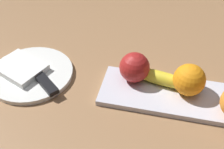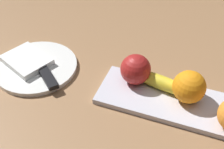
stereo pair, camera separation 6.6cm
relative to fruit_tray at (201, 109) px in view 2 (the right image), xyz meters
The scene contains 8 objects.
ground_plane 0.02m from the fruit_tray, 145.31° to the left, with size 2.40×2.40×0.00m, color #996E48.
fruit_tray is the anchor object (origin of this frame).
apple 0.17m from the fruit_tray, 10.52° to the right, with size 0.07×0.07×0.07m, color #A8211F.
banana 0.11m from the fruit_tray, 16.03° to the right, with size 0.18×0.03×0.03m, color yellow.
orange_near_apple 0.06m from the fruit_tray, 21.59° to the right, with size 0.07×0.07×0.07m, color orange.
dinner_plate 0.42m from the fruit_tray, ahead, with size 0.21×0.21×0.01m, color white.
folded_napkin 0.44m from the fruit_tray, ahead, with size 0.12×0.09×0.02m, color white.
knife 0.38m from the fruit_tray, ahead, with size 0.15×0.13×0.01m.
Camera 2 is at (0.05, 0.45, 0.48)m, focal length 46.10 mm.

